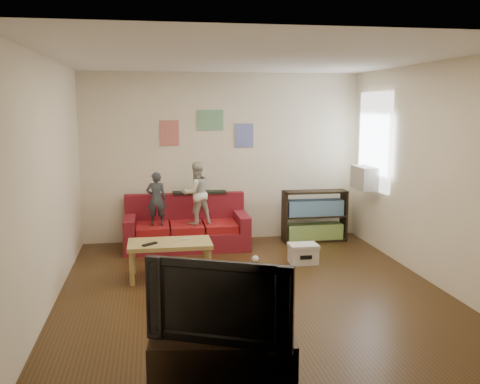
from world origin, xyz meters
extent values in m
cube|color=#422A12|center=(0.00, 0.00, -0.01)|extent=(4.50, 5.00, 0.01)
cube|color=white|center=(0.00, 0.00, 2.71)|extent=(4.50, 5.00, 0.01)
cube|color=#F3E6C2|center=(0.00, 2.50, 1.35)|extent=(4.50, 0.01, 2.70)
cube|color=#F3E6C2|center=(0.00, -2.50, 1.35)|extent=(4.50, 0.01, 2.70)
cube|color=#F3E6C2|center=(-2.25, 0.00, 1.35)|extent=(0.01, 5.00, 2.70)
cube|color=#F3E6C2|center=(2.25, 0.00, 1.35)|extent=(0.01, 5.00, 2.70)
cube|color=maroon|center=(-0.63, 2.00, 0.14)|extent=(1.88, 0.85, 0.28)
cube|color=maroon|center=(-0.63, 2.34, 0.54)|extent=(1.88, 0.17, 0.52)
cube|color=maroon|center=(-1.49, 2.00, 0.40)|extent=(0.17, 0.85, 0.24)
cube|color=maroon|center=(0.22, 2.00, 0.40)|extent=(0.17, 0.85, 0.24)
cube|color=maroon|center=(-1.15, 1.93, 0.34)|extent=(0.49, 0.64, 0.11)
cube|color=maroon|center=(-0.63, 1.93, 0.34)|extent=(0.49, 0.64, 0.11)
cube|color=maroon|center=(-0.12, 1.93, 0.34)|extent=(0.49, 0.64, 0.11)
cube|color=black|center=(-0.40, 2.34, 0.81)|extent=(0.85, 0.21, 0.04)
imported|color=#33393D|center=(-1.08, 1.90, 0.80)|extent=(0.30, 0.20, 0.81)
imported|color=silver|center=(-0.48, 1.90, 0.87)|extent=(0.56, 0.49, 0.95)
cube|color=tan|center=(-0.94, 0.57, 0.45)|extent=(1.05, 0.58, 0.05)
cylinder|color=tan|center=(-1.41, 0.34, 0.21)|extent=(0.06, 0.06, 0.42)
cylinder|color=tan|center=(-0.47, 0.34, 0.21)|extent=(0.06, 0.06, 0.42)
cylinder|color=tan|center=(-1.41, 0.81, 0.21)|extent=(0.06, 0.06, 0.42)
cylinder|color=tan|center=(-0.47, 0.81, 0.21)|extent=(0.06, 0.06, 0.42)
cube|color=black|center=(-1.19, 0.45, 0.48)|extent=(0.19, 0.18, 0.02)
cube|color=silver|center=(-0.74, 0.62, 0.49)|extent=(0.13, 0.04, 0.03)
cube|color=black|center=(0.94, 2.11, 0.41)|extent=(0.03, 0.31, 0.82)
cube|color=black|center=(1.94, 2.11, 0.41)|extent=(0.03, 0.31, 0.82)
cube|color=black|center=(1.44, 2.11, 0.02)|extent=(1.03, 0.31, 0.03)
cube|color=black|center=(1.44, 2.11, 0.81)|extent=(1.03, 0.31, 0.03)
cube|color=black|center=(1.44, 2.11, 0.41)|extent=(0.97, 0.31, 0.03)
cube|color=olive|center=(1.44, 2.11, 0.15)|extent=(0.91, 0.26, 0.25)
cube|color=#3F678C|center=(1.44, 2.11, 0.55)|extent=(0.91, 0.26, 0.25)
cube|color=white|center=(2.22, 1.65, 1.64)|extent=(0.04, 1.08, 1.48)
cube|color=#B7B2A3|center=(2.10, 1.65, 1.08)|extent=(0.28, 0.55, 0.35)
cube|color=#D87266|center=(-0.85, 2.48, 1.75)|extent=(0.30, 0.01, 0.40)
cube|color=#72B27F|center=(-0.20, 2.48, 1.95)|extent=(0.42, 0.01, 0.32)
cube|color=#727FCC|center=(0.35, 2.48, 1.70)|extent=(0.30, 0.01, 0.38)
cube|color=white|center=(0.91, 0.91, 0.11)|extent=(0.38, 0.28, 0.23)
cube|color=white|center=(0.91, 0.91, 0.25)|extent=(0.40, 0.30, 0.05)
cube|color=black|center=(0.91, 0.77, 0.12)|extent=(0.17, 0.00, 0.06)
cube|color=#35251A|center=(-0.64, -2.25, 0.21)|extent=(1.16, 0.52, 0.42)
imported|color=black|center=(-0.64, -2.25, 0.74)|extent=(1.08, 0.59, 0.65)
sphere|color=white|center=(0.26, 1.06, 0.05)|extent=(0.12, 0.12, 0.10)
camera|label=1|loc=(-1.14, -6.05, 2.17)|focal=40.00mm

